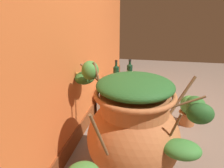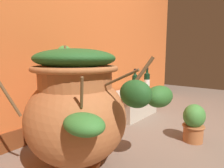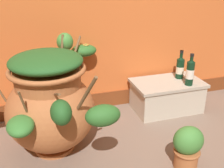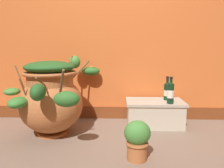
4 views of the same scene
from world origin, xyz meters
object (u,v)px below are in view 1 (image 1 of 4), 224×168
wine_bottle_left (116,73)px  wine_bottle_middle (130,72)px  potted_shrub (188,110)px  terracotta_urn (134,127)px

wine_bottle_left → wine_bottle_middle: (-0.00, -0.18, 0.02)m
potted_shrub → terracotta_urn: bearing=149.5°
wine_bottle_middle → potted_shrub: wine_bottle_middle is taller
wine_bottle_left → wine_bottle_middle: 0.19m
terracotta_urn → wine_bottle_middle: bearing=8.3°
wine_bottle_left → terracotta_urn: bearing=-164.2°
wine_bottle_left → potted_shrub: (-0.44, -0.91, -0.25)m
wine_bottle_middle → potted_shrub: (-0.44, -0.72, -0.27)m
terracotta_urn → wine_bottle_left: size_ratio=3.82×
terracotta_urn → potted_shrub: terracotta_urn is taller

